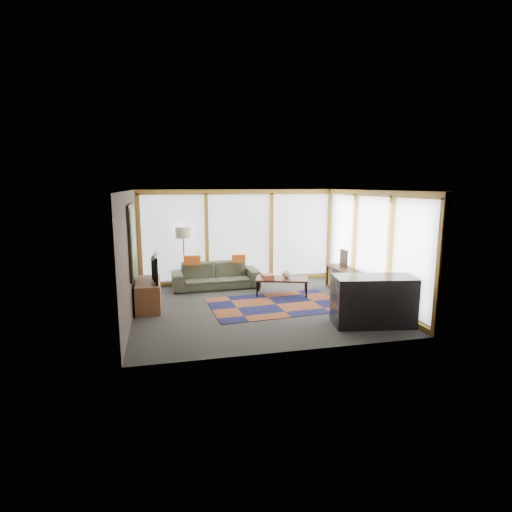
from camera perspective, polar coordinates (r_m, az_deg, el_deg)
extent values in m
plane|color=#292A28|center=(9.09, 0.57, -7.27)|extent=(5.50, 5.50, 0.00)
cube|color=#3E342E|center=(8.58, -17.56, 0.14)|extent=(0.04, 5.00, 2.60)
cube|color=#3E342E|center=(6.43, 5.84, -2.64)|extent=(5.50, 0.04, 2.60)
cube|color=silver|center=(8.68, 0.60, 9.34)|extent=(5.50, 5.00, 0.04)
cube|color=white|center=(11.18, -2.39, 2.81)|extent=(5.30, 0.02, 2.35)
cube|color=white|center=(9.79, 16.26, 1.38)|extent=(0.02, 4.80, 2.35)
cube|color=black|center=(8.84, -17.28, 2.07)|extent=(0.05, 1.35, 1.55)
cube|color=gold|center=(8.83, -17.08, 2.08)|extent=(0.02, 1.20, 1.40)
cube|color=brown|center=(9.26, 2.87, -6.92)|extent=(3.13, 2.14, 0.01)
imported|color=#363829|center=(10.73, -5.80, -2.78)|extent=(2.31, 0.97, 0.67)
cube|color=#D25D1F|center=(10.55, -9.09, -0.57)|extent=(0.43, 0.13, 0.24)
cube|color=#D25D1F|center=(10.76, -2.49, -0.34)|extent=(0.37, 0.14, 0.20)
cube|color=#994A2A|center=(9.92, 1.67, -2.93)|extent=(0.27, 0.33, 0.11)
ellipsoid|color=beige|center=(10.00, 4.37, -2.55)|extent=(0.26, 0.26, 0.21)
ellipsoid|color=black|center=(9.52, 15.48, -2.74)|extent=(0.22, 0.22, 0.11)
ellipsoid|color=black|center=(9.83, 14.22, -2.40)|extent=(0.15, 0.15, 0.07)
cube|color=black|center=(10.70, 12.43, -0.31)|extent=(0.07, 0.34, 0.45)
cube|color=brown|center=(9.23, -15.09, -5.35)|extent=(0.52, 1.25, 0.62)
imported|color=black|center=(9.07, -14.74, -1.64)|extent=(0.17, 1.04, 0.59)
cube|color=black|center=(8.17, 16.38, -6.15)|extent=(1.63, 0.97, 0.97)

